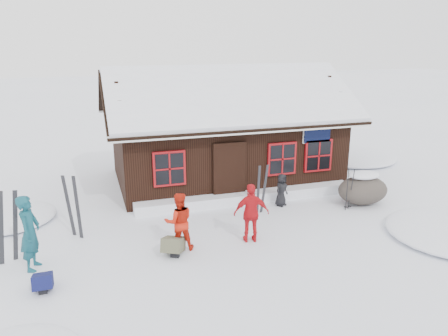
{
  "coord_description": "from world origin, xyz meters",
  "views": [
    {
      "loc": [
        -3.48,
        -10.69,
        5.25
      ],
      "look_at": [
        0.62,
        2.13,
        1.3
      ],
      "focal_mm": 35.0,
      "sensor_mm": 36.0,
      "label": 1
    }
  ],
  "objects_px": {
    "skier_orange_right": "(251,213)",
    "ski_poles": "(349,190)",
    "backpack_olive": "(173,248)",
    "boulder": "(363,189)",
    "skier_crouched": "(281,190)",
    "ski_pair_left": "(8,228)",
    "skier_teal": "(30,233)",
    "backpack_blue": "(43,284)",
    "skier_orange_left": "(179,222)"
  },
  "relations": [
    {
      "from": "skier_orange_left",
      "to": "skier_orange_right",
      "type": "height_order",
      "value": "skier_orange_right"
    },
    {
      "from": "skier_orange_left",
      "to": "skier_crouched",
      "type": "height_order",
      "value": "skier_orange_left"
    },
    {
      "from": "skier_orange_right",
      "to": "ski_poles",
      "type": "xyz_separation_m",
      "value": [
        3.83,
        1.24,
        -0.16
      ]
    },
    {
      "from": "skier_teal",
      "to": "skier_orange_right",
      "type": "xyz_separation_m",
      "value": [
        5.48,
        -0.21,
        -0.11
      ]
    },
    {
      "from": "boulder",
      "to": "skier_orange_left",
      "type": "bearing_deg",
      "value": -167.75
    },
    {
      "from": "skier_orange_left",
      "to": "boulder",
      "type": "relative_size",
      "value": 0.91
    },
    {
      "from": "skier_orange_right",
      "to": "ski_pair_left",
      "type": "xyz_separation_m",
      "value": [
        -6.01,
        0.76,
        0.08
      ]
    },
    {
      "from": "boulder",
      "to": "ski_pair_left",
      "type": "relative_size",
      "value": 0.9
    },
    {
      "from": "ski_poles",
      "to": "backpack_olive",
      "type": "bearing_deg",
      "value": -167.39
    },
    {
      "from": "skier_crouched",
      "to": "ski_poles",
      "type": "xyz_separation_m",
      "value": [
        1.92,
        -0.95,
        0.1
      ]
    },
    {
      "from": "skier_orange_right",
      "to": "backpack_blue",
      "type": "relative_size",
      "value": 2.97
    },
    {
      "from": "ski_pair_left",
      "to": "backpack_olive",
      "type": "height_order",
      "value": "ski_pair_left"
    },
    {
      "from": "skier_teal",
      "to": "skier_orange_right",
      "type": "relative_size",
      "value": 1.14
    },
    {
      "from": "skier_crouched",
      "to": "ski_pair_left",
      "type": "xyz_separation_m",
      "value": [
        -7.92,
        -1.43,
        0.35
      ]
    },
    {
      "from": "skier_orange_left",
      "to": "ski_poles",
      "type": "xyz_separation_m",
      "value": [
        5.77,
        1.11,
        -0.13
      ]
    },
    {
      "from": "skier_orange_left",
      "to": "backpack_olive",
      "type": "distance_m",
      "value": 0.67
    },
    {
      "from": "skier_orange_right",
      "to": "ski_pair_left",
      "type": "height_order",
      "value": "ski_pair_left"
    },
    {
      "from": "skier_orange_left",
      "to": "backpack_olive",
      "type": "bearing_deg",
      "value": 51.35
    },
    {
      "from": "boulder",
      "to": "backpack_olive",
      "type": "height_order",
      "value": "boulder"
    },
    {
      "from": "boulder",
      "to": "backpack_olive",
      "type": "distance_m",
      "value": 6.92
    },
    {
      "from": "skier_orange_left",
      "to": "backpack_blue",
      "type": "height_order",
      "value": "skier_orange_left"
    },
    {
      "from": "boulder",
      "to": "ski_poles",
      "type": "relative_size",
      "value": 1.24
    },
    {
      "from": "backpack_blue",
      "to": "skier_crouched",
      "type": "bearing_deg",
      "value": 21.95
    },
    {
      "from": "backpack_blue",
      "to": "backpack_olive",
      "type": "distance_m",
      "value": 3.14
    },
    {
      "from": "skier_orange_right",
      "to": "ski_poles",
      "type": "relative_size",
      "value": 1.18
    },
    {
      "from": "skier_orange_left",
      "to": "backpack_blue",
      "type": "bearing_deg",
      "value": 21.49
    },
    {
      "from": "skier_teal",
      "to": "boulder",
      "type": "xyz_separation_m",
      "value": [
        10.04,
        1.33,
        -0.42
      ]
    },
    {
      "from": "skier_teal",
      "to": "ski_poles",
      "type": "xyz_separation_m",
      "value": [
        9.31,
        1.03,
        -0.27
      ]
    },
    {
      "from": "skier_orange_left",
      "to": "ski_poles",
      "type": "relative_size",
      "value": 1.13
    },
    {
      "from": "backpack_blue",
      "to": "skier_teal",
      "type": "bearing_deg",
      "value": 102.94
    },
    {
      "from": "skier_orange_right",
      "to": "ski_poles",
      "type": "height_order",
      "value": "skier_orange_right"
    },
    {
      "from": "ski_pair_left",
      "to": "ski_poles",
      "type": "xyz_separation_m",
      "value": [
        9.84,
        0.48,
        -0.24
      ]
    },
    {
      "from": "skier_teal",
      "to": "boulder",
      "type": "relative_size",
      "value": 1.09
    },
    {
      "from": "skier_crouched",
      "to": "backpack_blue",
      "type": "xyz_separation_m",
      "value": [
        -7.1,
        -3.08,
        -0.4
      ]
    },
    {
      "from": "skier_teal",
      "to": "skier_orange_left",
      "type": "bearing_deg",
      "value": -77.17
    },
    {
      "from": "skier_orange_left",
      "to": "ski_pair_left",
      "type": "relative_size",
      "value": 0.82
    },
    {
      "from": "skier_orange_right",
      "to": "backpack_olive",
      "type": "height_order",
      "value": "skier_orange_right"
    },
    {
      "from": "skier_crouched",
      "to": "ski_poles",
      "type": "relative_size",
      "value": 0.79
    },
    {
      "from": "skier_orange_right",
      "to": "boulder",
      "type": "height_order",
      "value": "skier_orange_right"
    },
    {
      "from": "backpack_olive",
      "to": "skier_crouched",
      "type": "bearing_deg",
      "value": 55.69
    },
    {
      "from": "skier_crouched",
      "to": "ski_pair_left",
      "type": "distance_m",
      "value": 8.06
    },
    {
      "from": "skier_crouched",
      "to": "ski_pair_left",
      "type": "height_order",
      "value": "ski_pair_left"
    },
    {
      "from": "skier_teal",
      "to": "skier_crouched",
      "type": "height_order",
      "value": "skier_teal"
    },
    {
      "from": "skier_teal",
      "to": "backpack_blue",
      "type": "distance_m",
      "value": 1.38
    },
    {
      "from": "boulder",
      "to": "backpack_blue",
      "type": "bearing_deg",
      "value": -166.01
    },
    {
      "from": "backpack_blue",
      "to": "skier_orange_right",
      "type": "bearing_deg",
      "value": 8.26
    },
    {
      "from": "skier_orange_left",
      "to": "ski_pair_left",
      "type": "bearing_deg",
      "value": -4.77
    },
    {
      "from": "skier_orange_right",
      "to": "skier_crouched",
      "type": "distance_m",
      "value": 2.91
    },
    {
      "from": "skier_crouched",
      "to": "ski_poles",
      "type": "bearing_deg",
      "value": -57.73
    },
    {
      "from": "skier_teal",
      "to": "boulder",
      "type": "distance_m",
      "value": 10.14
    }
  ]
}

